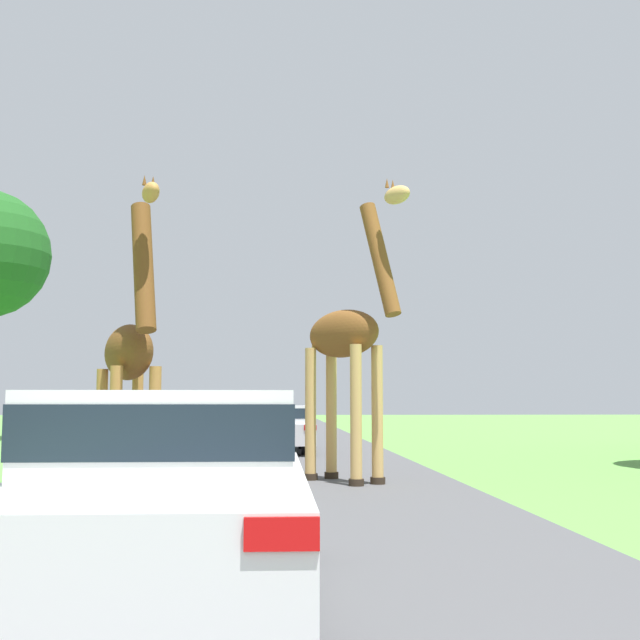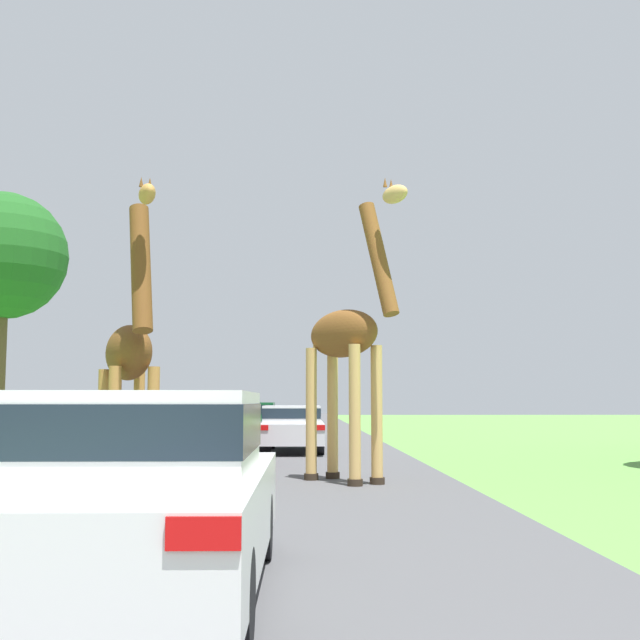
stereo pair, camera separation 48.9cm
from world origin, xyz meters
name	(u,v)px [view 2 (the right image)]	position (x,y,z in m)	size (l,w,h in m)	color
road	(279,438)	(0.00, 30.00, 0.00)	(7.31, 120.00, 0.00)	#4C4C4F
giraffe_near_road	(348,346)	(1.71, 13.65, 2.35)	(1.80, 2.33, 5.08)	tan
giraffe_companion	(130,354)	(-1.93, 13.02, 2.16)	(1.44, 2.82, 4.83)	#B77F3D
car_lead_maroon	(132,488)	(-0.30, 5.70, 0.76)	(1.93, 4.37, 1.46)	silver
car_queue_right	(292,427)	(0.61, 22.17, 0.69)	(1.72, 4.61, 1.26)	silver
car_queue_left	(250,419)	(-1.06, 29.88, 0.71)	(1.97, 4.07, 1.34)	#144C28
car_far_ahead	(199,432)	(-1.36, 17.49, 0.72)	(1.86, 4.57, 1.35)	maroon
tree_centre_back	(3,257)	(-9.96, 28.52, 6.56)	(4.60, 4.60, 8.92)	brown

